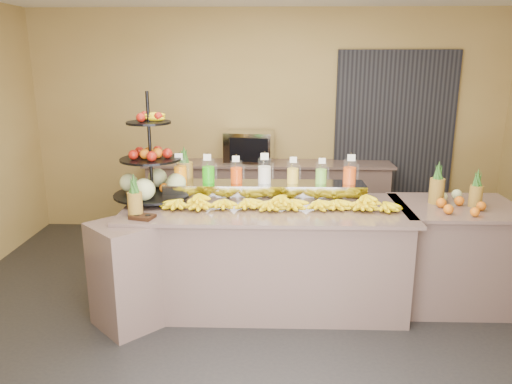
{
  "coord_description": "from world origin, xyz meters",
  "views": [
    {
      "loc": [
        0.03,
        -3.9,
        2.2
      ],
      "look_at": [
        -0.09,
        0.3,
        1.07
      ],
      "focal_mm": 35.0,
      "sensor_mm": 36.0,
      "label": 1
    }
  ],
  "objects_px": {
    "fruit_stand": "(157,174)",
    "right_fruit_pile": "(457,200)",
    "condiment_caddy": "(142,217)",
    "oven_warmer": "(249,147)",
    "banana_heap": "(281,201)",
    "pitcher_tray": "(264,191)"
  },
  "relations": [
    {
      "from": "pitcher_tray",
      "to": "right_fruit_pile",
      "type": "xyz_separation_m",
      "value": [
        1.69,
        -0.25,
        -0.0
      ]
    },
    {
      "from": "fruit_stand",
      "to": "pitcher_tray",
      "type": "bearing_deg",
      "value": 10.37
    },
    {
      "from": "fruit_stand",
      "to": "oven_warmer",
      "type": "height_order",
      "value": "fruit_stand"
    },
    {
      "from": "condiment_caddy",
      "to": "oven_warmer",
      "type": "bearing_deg",
      "value": 71.33
    },
    {
      "from": "fruit_stand",
      "to": "right_fruit_pile",
      "type": "bearing_deg",
      "value": 1.84
    },
    {
      "from": "fruit_stand",
      "to": "oven_warmer",
      "type": "distance_m",
      "value": 1.92
    },
    {
      "from": "right_fruit_pile",
      "to": "oven_warmer",
      "type": "distance_m",
      "value": 2.7
    },
    {
      "from": "banana_heap",
      "to": "fruit_stand",
      "type": "relative_size",
      "value": 2.08
    },
    {
      "from": "condiment_caddy",
      "to": "banana_heap",
      "type": "bearing_deg",
      "value": 15.74
    },
    {
      "from": "condiment_caddy",
      "to": "oven_warmer",
      "type": "xyz_separation_m",
      "value": [
        0.78,
        2.3,
        0.18
      ]
    },
    {
      "from": "pitcher_tray",
      "to": "banana_heap",
      "type": "distance_m",
      "value": 0.35
    },
    {
      "from": "pitcher_tray",
      "to": "banana_heap",
      "type": "height_order",
      "value": "banana_heap"
    },
    {
      "from": "pitcher_tray",
      "to": "oven_warmer",
      "type": "height_order",
      "value": "oven_warmer"
    },
    {
      "from": "fruit_stand",
      "to": "right_fruit_pile",
      "type": "height_order",
      "value": "fruit_stand"
    },
    {
      "from": "banana_heap",
      "to": "fruit_stand",
      "type": "bearing_deg",
      "value": 168.77
    },
    {
      "from": "oven_warmer",
      "to": "condiment_caddy",
      "type": "bearing_deg",
      "value": -101.05
    },
    {
      "from": "pitcher_tray",
      "to": "fruit_stand",
      "type": "height_order",
      "value": "fruit_stand"
    },
    {
      "from": "banana_heap",
      "to": "oven_warmer",
      "type": "xyz_separation_m",
      "value": [
        -0.36,
        1.98,
        0.13
      ]
    },
    {
      "from": "fruit_stand",
      "to": "condiment_caddy",
      "type": "height_order",
      "value": "fruit_stand"
    },
    {
      "from": "pitcher_tray",
      "to": "condiment_caddy",
      "type": "height_order",
      "value": "pitcher_tray"
    },
    {
      "from": "banana_heap",
      "to": "right_fruit_pile",
      "type": "bearing_deg",
      "value": 2.24
    },
    {
      "from": "banana_heap",
      "to": "condiment_caddy",
      "type": "relative_size",
      "value": 11.08
    }
  ]
}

